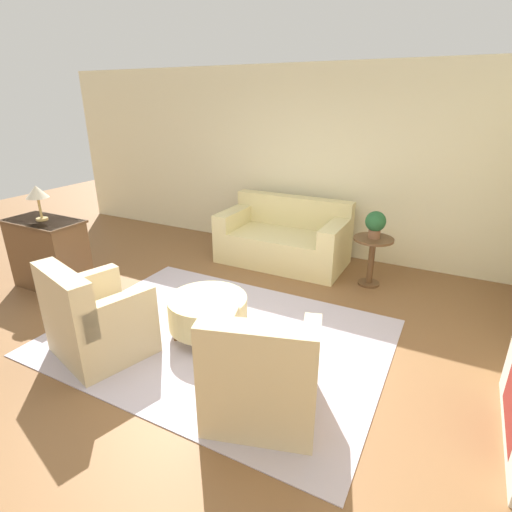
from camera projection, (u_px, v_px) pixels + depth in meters
name	position (u px, v px, depth m)	size (l,w,h in m)	color
ground_plane	(219.00, 338.00, 4.16)	(16.00, 16.00, 0.00)	brown
wall_back	(319.00, 163.00, 6.06)	(9.75, 0.12, 2.80)	beige
rug	(219.00, 337.00, 4.16)	(3.34, 2.47, 0.01)	#BCB2C1
couch	(284.00, 240.00, 5.99)	(1.85, 0.98, 0.94)	beige
armchair_left	(95.00, 321.00, 3.77)	(1.01, 0.97, 0.93)	#C6B289
armchair_right	(262.00, 377.00, 3.01)	(1.01, 0.97, 0.93)	#C6B289
ottoman_table	(208.00, 311.00, 4.10)	(0.81, 0.81, 0.43)	beige
side_table	(372.00, 253.00, 5.19)	(0.51, 0.51, 0.66)	brown
dresser	(49.00, 253.00, 5.13)	(1.01, 0.54, 0.91)	brown
potted_plant_on_side_table	(375.00, 223.00, 5.04)	(0.26, 0.26, 0.35)	brown
table_lamp	(37.00, 193.00, 4.85)	(0.27, 0.27, 0.44)	tan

